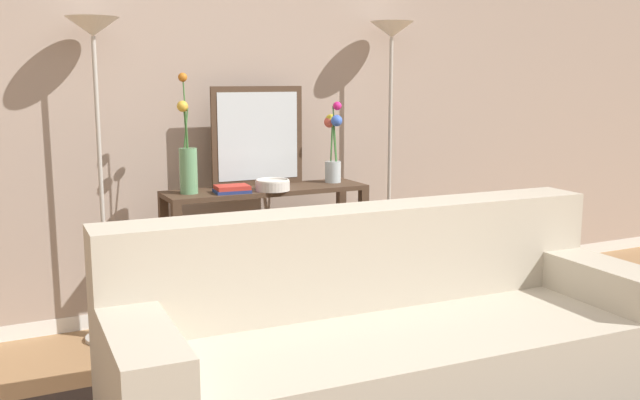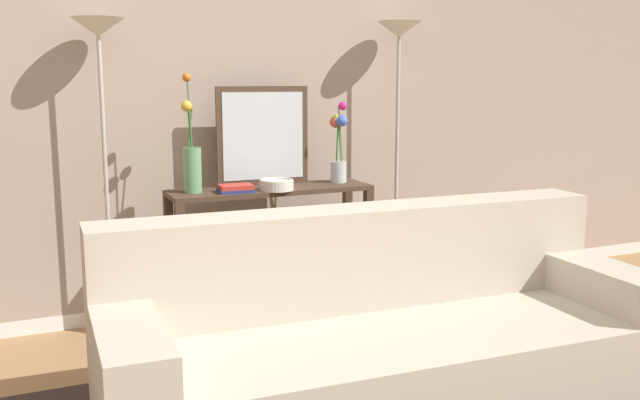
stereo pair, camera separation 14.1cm
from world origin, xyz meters
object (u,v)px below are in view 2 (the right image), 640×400
Objects in this scene: couch at (383,345)px; floor_lamp_left at (101,90)px; vase_short_flowers at (339,145)px; book_row_under_console at (215,319)px; floor_lamp_right at (398,83)px; console_table at (271,231)px; fruit_bowl at (276,185)px; vase_tall_flowers at (192,159)px; book_stack at (236,189)px; wall_mirror at (263,136)px.

floor_lamp_left is at bearing 123.16° from couch.
vase_short_flowers reaches higher than book_row_under_console.
floor_lamp_right is at bearing 0.00° from floor_lamp_left.
console_table is 1.28m from floor_lamp_right.
vase_short_flowers is at bearing 2.53° from book_row_under_console.
vase_short_flowers is 2.52× the size of fruit_bowl.
vase_tall_flowers reaches higher than vase_short_flowers.
vase_tall_flowers is 1.34× the size of vase_short_flowers.
vase_short_flowers is 0.74m from book_stack.
fruit_bowl is 0.95× the size of book_stack.
vase_tall_flowers is (-0.47, 0.01, 0.46)m from console_table.
wall_mirror reaches higher than couch.
book_row_under_console is (-0.12, 0.07, -0.79)m from book_stack.
book_stack is at bearing -171.11° from vase_short_flowers.
vase_short_flowers is at bearing -170.70° from floor_lamp_right.
vase_short_flowers is 2.39× the size of book_stack.
couch is at bearing -121.85° from floor_lamp_right.
wall_mirror is 0.36m from fruit_bowl.
wall_mirror is 1.13m from book_row_under_console.
floor_lamp_left is at bearing 173.13° from console_table.
vase_tall_flowers is 0.93m from vase_short_flowers.
floor_lamp_right reaches higher than wall_mirror.
book_row_under_console is at bearing 149.25° from book_stack.
book_row_under_console is (-0.83, -0.04, -1.00)m from vase_short_flowers.
book_stack is at bearing 101.59° from couch.
book_stack is (0.23, -0.08, -0.17)m from vase_tall_flowers.
floor_lamp_right is 9.14× the size of fruit_bowl.
floor_lamp_right reaches higher than book_row_under_console.
fruit_bowl is at bearing -91.51° from wall_mirror.
floor_lamp_left is (-0.95, 1.45, 1.09)m from couch.
console_table is 0.68m from vase_short_flowers.
floor_lamp_left is 2.99× the size of wall_mirror.
book_stack is at bearing -30.75° from book_row_under_console.
floor_lamp_right reaches higher than couch.
vase_tall_flowers is at bearing -178.28° from vase_short_flowers.
floor_lamp_right is at bearing 4.97° from book_row_under_console.
book_row_under_console is (-0.36, 0.10, -0.80)m from fruit_bowl.
floor_lamp_right reaches higher than fruit_bowl.
console_table is 0.62m from book_row_under_console.
fruit_bowl is at bearing -167.06° from floor_lamp_right.
book_stack reaches higher than console_table.
book_stack is (-0.26, 1.27, 0.53)m from couch.
couch is at bearing -70.07° from vase_tall_flowers.
console_table is 0.31m from fruit_bowl.
vase_short_flowers is (-0.46, -0.08, -0.38)m from floor_lamp_right.
book_stack is 0.80m from book_row_under_console.
wall_mirror is at bearing 15.38° from vase_tall_flowers.
console_table is 0.58m from wall_mirror.
floor_lamp_left is at bearing 176.91° from vase_short_flowers.
floor_lamp_right is (0.90, 1.45, 1.12)m from couch.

